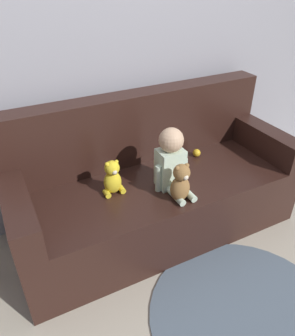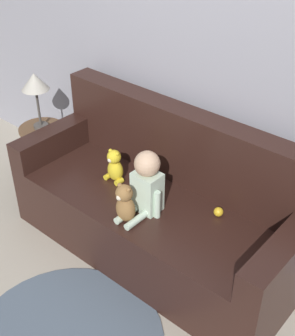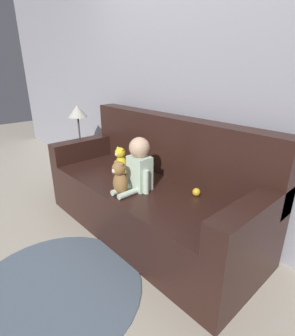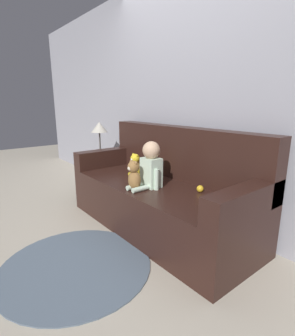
{
  "view_description": "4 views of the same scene",
  "coord_description": "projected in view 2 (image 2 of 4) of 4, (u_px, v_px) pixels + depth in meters",
  "views": [
    {
      "loc": [
        -0.95,
        -1.7,
        1.81
      ],
      "look_at": [
        -0.08,
        0.0,
        0.58
      ],
      "focal_mm": 35.0,
      "sensor_mm": 36.0,
      "label": 1
    },
    {
      "loc": [
        1.6,
        -1.92,
        2.41
      ],
      "look_at": [
        -0.01,
        -0.05,
        0.74
      ],
      "focal_mm": 50.0,
      "sensor_mm": 36.0,
      "label": 2
    },
    {
      "loc": [
        1.53,
        -1.38,
        1.42
      ],
      "look_at": [
        0.04,
        -0.02,
        0.63
      ],
      "focal_mm": 28.0,
      "sensor_mm": 36.0,
      "label": 3
    },
    {
      "loc": [
        1.87,
        -1.62,
        1.26
      ],
      "look_at": [
        -0.17,
        0.01,
        0.59
      ],
      "focal_mm": 28.0,
      "sensor_mm": 36.0,
      "label": 4
    }
  ],
  "objects": [
    {
      "name": "wall_back",
      "position": [
        204.0,
        61.0,
        3.01
      ],
      "size": [
        8.0,
        0.05,
        2.6
      ],
      "color": "#93939E",
      "rests_on": "ground_plane"
    },
    {
      "name": "teddy_bear_brown",
      "position": [
        125.0,
        203.0,
        2.9
      ],
      "size": [
        0.13,
        0.13,
        0.27
      ],
      "color": "olive",
      "rests_on": "couch"
    },
    {
      "name": "ground_plane",
      "position": [
        153.0,
        250.0,
        3.42
      ],
      "size": [
        12.0,
        12.0,
        0.0
      ],
      "primitive_type": "plane",
      "color": "#B7AD99"
    },
    {
      "name": "side_table",
      "position": [
        38.0,
        104.0,
        3.76
      ],
      "size": [
        0.38,
        0.38,
        1.0
      ],
      "color": "brown",
      "rests_on": "ground_plane"
    },
    {
      "name": "toy_ball",
      "position": [
        218.0,
        212.0,
        2.99
      ],
      "size": [
        0.06,
        0.06,
        0.06
      ],
      "color": "gold",
      "rests_on": "couch"
    },
    {
      "name": "plush_toy_side",
      "position": [
        115.0,
        166.0,
        3.27
      ],
      "size": [
        0.15,
        0.11,
        0.25
      ],
      "color": "yellow",
      "rests_on": "couch"
    },
    {
      "name": "person_baby",
      "position": [
        146.0,
        184.0,
        2.95
      ],
      "size": [
        0.24,
        0.33,
        0.44
      ],
      "color": "silver",
      "rests_on": "couch"
    },
    {
      "name": "couch",
      "position": [
        159.0,
        208.0,
        3.26
      ],
      "size": [
        2.07,
        0.82,
        1.01
      ],
      "color": "black",
      "rests_on": "ground_plane"
    }
  ]
}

